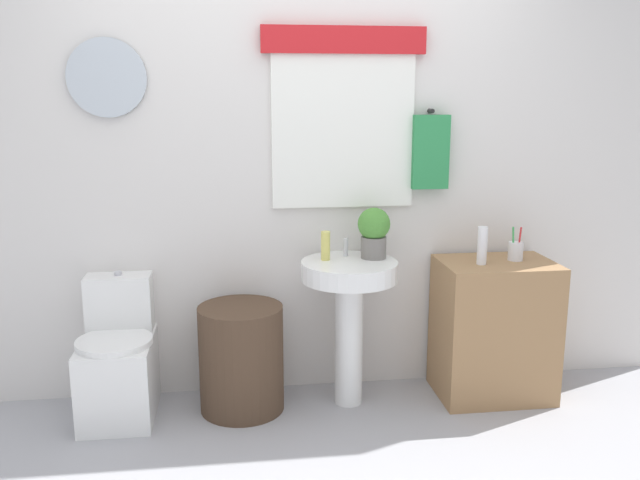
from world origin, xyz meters
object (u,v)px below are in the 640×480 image
potted_plant (374,231)px  lotion_bottle (482,246)px  laundry_hamper (241,358)px  wooden_cabinet (494,329)px  soap_bottle (326,246)px  toilet (119,362)px  pedestal_sink (349,298)px  toothbrush_cup (516,251)px

potted_plant → lotion_bottle: 0.58m
laundry_hamper → wooden_cabinet: size_ratio=0.74×
soap_bottle → toilet: bearing=-178.9°
potted_plant → lotion_bottle: bearing=-10.0°
pedestal_sink → lotion_bottle: lotion_bottle is taller
toothbrush_cup → toilet: bearing=179.7°
toilet → laundry_hamper: size_ratio=1.29×
soap_bottle → lotion_bottle: (0.82, -0.09, -0.00)m
toilet → soap_bottle: 1.24m
soap_bottle → lotion_bottle: 0.83m
toilet → lotion_bottle: bearing=-2.1°
potted_plant → toothbrush_cup: potted_plant is taller
toilet → soap_bottle: size_ratio=4.79×
toilet → potted_plant: bearing=1.3°
wooden_cabinet → potted_plant: bearing=174.9°
soap_bottle → toothbrush_cup: (1.04, -0.03, -0.05)m
pedestal_sink → toothbrush_cup: bearing=1.2°
wooden_cabinet → potted_plant: 0.88m
toilet → potted_plant: potted_plant is taller
pedestal_sink → laundry_hamper: bearing=-180.0°
laundry_hamper → toothbrush_cup: 1.59m
pedestal_sink → potted_plant: bearing=23.2°
laundry_hamper → toothbrush_cup: (1.49, 0.02, 0.53)m
pedestal_sink → soap_bottle: soap_bottle is taller
soap_bottle → toothbrush_cup: toothbrush_cup is taller
pedestal_sink → wooden_cabinet: size_ratio=1.04×
wooden_cabinet → lotion_bottle: 0.50m
pedestal_sink → soap_bottle: 0.30m
laundry_hamper → toothbrush_cup: bearing=0.8°
toilet → lotion_bottle: lotion_bottle is taller
toothbrush_cup → wooden_cabinet: bearing=-169.5°
pedestal_sink → potted_plant: (0.14, 0.06, 0.35)m
toilet → potted_plant: (1.35, 0.03, 0.66)m
soap_bottle → lotion_bottle: lotion_bottle is taller
wooden_cabinet → lotion_bottle: bearing=-159.5°
laundry_hamper → toothbrush_cup: size_ratio=3.08×
potted_plant → toothbrush_cup: size_ratio=1.47×
potted_plant → toothbrush_cup: 0.79m
toothbrush_cup → soap_bottle: bearing=178.3°
pedestal_sink → lotion_bottle: 0.76m
potted_plant → toothbrush_cup: (0.78, -0.04, -0.12)m
toilet → wooden_cabinet: (2.02, -0.03, 0.10)m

